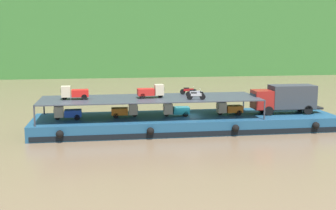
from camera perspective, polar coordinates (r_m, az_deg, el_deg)
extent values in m
plane|color=#7F664C|center=(45.56, 2.41, -3.29)|extent=(400.00, 400.00, 0.00)
cube|color=navy|center=(45.41, 2.42, -2.37)|extent=(31.87, 7.47, 1.50)
cube|color=black|center=(41.90, 3.40, -3.93)|extent=(31.24, 0.06, 0.50)
sphere|color=black|center=(40.91, -14.32, -3.81)|extent=(0.74, 0.74, 0.74)
sphere|color=black|center=(40.93, -2.37, -3.52)|extent=(0.74, 0.74, 0.74)
sphere|color=black|center=(42.67, 9.06, -3.10)|extent=(0.74, 0.74, 0.74)
sphere|color=black|center=(45.95, 19.22, -2.62)|extent=(0.74, 0.74, 0.74)
cube|color=maroon|center=(47.11, 12.49, 0.74)|extent=(2.04, 2.22, 2.00)
cube|color=#192833|center=(46.72, 11.32, 1.15)|extent=(0.09, 1.84, 0.60)
cube|color=#33383D|center=(48.35, 16.29, 1.10)|extent=(4.84, 2.38, 2.50)
cube|color=black|center=(48.54, 16.22, -0.41)|extent=(6.82, 1.50, 0.20)
cylinder|color=black|center=(48.36, 12.48, -0.36)|extent=(1.00, 0.30, 1.00)
cylinder|color=black|center=(46.49, 13.33, -0.77)|extent=(1.00, 0.30, 1.00)
cylinder|color=black|center=(50.05, 17.26, -0.24)|extent=(1.00, 0.30, 1.00)
cylinder|color=black|center=(48.25, 18.26, -0.63)|extent=(1.00, 0.30, 1.00)
cylinder|color=#383D47|center=(50.11, 10.11, 0.63)|extent=(0.16, 0.16, 2.00)
cylinder|color=#383D47|center=(44.08, 12.82, -0.63)|extent=(0.16, 0.16, 2.00)
cylinder|color=#383D47|center=(47.92, -16.32, 0.00)|extent=(0.16, 0.16, 2.00)
cylinder|color=#383D47|center=(41.56, -17.48, -1.42)|extent=(0.16, 0.16, 2.00)
cube|color=#383D47|center=(44.37, -2.38, 0.90)|extent=(22.67, 6.67, 0.10)
cube|color=#1E47B7|center=(44.26, -12.61, -1.07)|extent=(1.74, 1.26, 0.70)
cube|color=beige|center=(44.29, -14.43, -0.87)|extent=(0.94, 1.03, 1.10)
cube|color=#19232D|center=(44.31, -15.04, -0.75)|extent=(0.07, 0.85, 0.38)
cylinder|color=black|center=(44.40, -14.60, -1.58)|extent=(0.56, 0.16, 0.56)
cylinder|color=black|center=(44.83, -12.07, -1.38)|extent=(0.56, 0.16, 0.56)
cylinder|color=black|center=(43.79, -12.09, -1.63)|extent=(0.56, 0.16, 0.56)
cube|color=orange|center=(44.54, -6.50, -0.84)|extent=(1.73, 1.25, 0.70)
cube|color=beige|center=(44.53, -4.71, -0.55)|extent=(0.93, 1.03, 1.10)
cube|color=#19232D|center=(44.54, -4.11, -0.40)|extent=(0.06, 0.85, 0.38)
cylinder|color=black|center=(44.64, -4.51, -1.25)|extent=(0.56, 0.16, 0.56)
cylinder|color=black|center=(44.08, -7.01, -1.42)|extent=(0.56, 0.16, 0.56)
cylinder|color=black|center=(45.12, -7.01, -1.17)|extent=(0.56, 0.16, 0.56)
cube|color=teal|center=(44.89, 1.76, -0.71)|extent=(1.72, 1.23, 0.70)
cube|color=beige|center=(44.65, -0.01, -0.50)|extent=(0.92, 1.02, 1.10)
cube|color=#19232D|center=(44.57, -0.61, -0.37)|extent=(0.06, 0.85, 0.38)
cylinder|color=black|center=(44.73, -0.20, -1.20)|extent=(0.56, 0.15, 0.56)
cylinder|color=black|center=(45.53, 2.15, -1.02)|extent=(0.56, 0.15, 0.56)
cylinder|color=black|center=(44.50, 2.38, -1.26)|extent=(0.56, 0.15, 0.56)
cube|color=orange|center=(46.30, 8.85, -0.51)|extent=(1.71, 1.22, 0.70)
cube|color=#C6B793|center=(45.85, 7.19, -0.31)|extent=(0.91, 1.01, 1.10)
cube|color=#19232D|center=(45.70, 6.63, -0.19)|extent=(0.05, 0.85, 0.38)
cylinder|color=black|center=(45.90, 7.00, -0.99)|extent=(0.56, 0.15, 0.56)
cylinder|color=black|center=(46.98, 9.10, -0.81)|extent=(0.56, 0.15, 0.56)
cylinder|color=black|center=(45.99, 9.52, -1.04)|extent=(0.56, 0.15, 0.56)
cube|color=red|center=(44.23, -11.72, 1.57)|extent=(1.76, 1.29, 0.70)
cube|color=beige|center=(44.23, -13.54, 1.77)|extent=(0.95, 1.05, 1.10)
cube|color=#19232D|center=(44.23, -14.16, 1.89)|extent=(0.09, 0.85, 0.38)
cylinder|color=black|center=(44.31, -13.71, 1.06)|extent=(0.57, 0.17, 0.56)
cylinder|color=black|center=(44.81, -11.20, 1.24)|extent=(0.57, 0.17, 0.56)
cylinder|color=black|center=(43.76, -11.18, 1.05)|extent=(0.57, 0.17, 0.56)
cube|color=red|center=(44.24, -3.01, 1.76)|extent=(1.75, 1.27, 0.70)
cube|color=beige|center=(44.43, -1.22, 2.06)|extent=(0.94, 1.04, 1.10)
cube|color=#19232D|center=(44.50, -0.63, 2.22)|extent=(0.08, 0.85, 0.38)
cylinder|color=black|center=(44.53, -1.03, 1.36)|extent=(0.57, 0.16, 0.56)
cylinder|color=black|center=(43.71, -3.42, 1.20)|extent=(0.57, 0.16, 0.56)
cylinder|color=black|center=(44.75, -3.61, 1.38)|extent=(0.57, 0.16, 0.56)
cylinder|color=black|center=(43.14, 4.66, 1.10)|extent=(0.61, 0.18, 0.60)
cylinder|color=black|center=(43.04, 2.94, 1.10)|extent=(0.61, 0.18, 0.60)
cube|color=#B7B7BC|center=(43.05, 3.80, 1.39)|extent=(1.12, 0.35, 0.28)
cube|color=black|center=(43.01, 3.47, 1.63)|extent=(0.62, 0.28, 0.12)
cylinder|color=#B2B2B7|center=(43.05, 4.54, 1.83)|extent=(0.12, 0.55, 0.04)
cylinder|color=black|center=(45.17, 4.44, 1.47)|extent=(0.61, 0.15, 0.60)
cylinder|color=black|center=(45.00, 2.80, 1.46)|extent=(0.61, 0.15, 0.60)
cube|color=#B7B7BC|center=(45.05, 3.62, 1.75)|extent=(1.11, 0.29, 0.28)
cube|color=black|center=(45.00, 3.31, 1.97)|extent=(0.61, 0.25, 0.12)
cylinder|color=#B2B2B7|center=(45.08, 4.32, 2.17)|extent=(0.09, 0.55, 0.04)
cylinder|color=black|center=(47.02, 3.57, 1.79)|extent=(0.61, 0.17, 0.60)
cylinder|color=black|center=(46.92, 1.98, 1.79)|extent=(0.61, 0.17, 0.60)
cube|color=#B21919|center=(46.94, 2.78, 2.06)|extent=(1.12, 0.33, 0.28)
cube|color=black|center=(46.90, 2.47, 2.27)|extent=(0.62, 0.27, 0.12)
cylinder|color=#B2B2B7|center=(46.94, 3.45, 2.46)|extent=(0.11, 0.55, 0.04)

